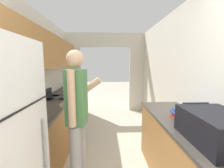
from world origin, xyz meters
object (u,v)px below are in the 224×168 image
suitcase (216,128)px  book_stack (183,114)px  range_oven (60,118)px  person (77,118)px

suitcase → book_stack: size_ratio=2.34×
range_oven → person: bearing=-65.1°
person → book_stack: 1.28m
range_oven → suitcase: size_ratio=1.63×
person → suitcase: size_ratio=2.71×
range_oven → person: person is taller
person → book_stack: person is taller
range_oven → person: 1.49m
book_stack → person: bearing=-179.1°
range_oven → suitcase: bearing=-44.1°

